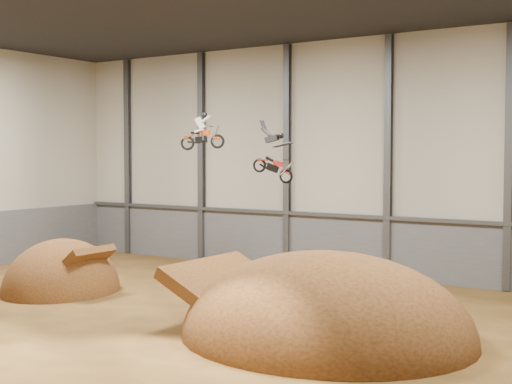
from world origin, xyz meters
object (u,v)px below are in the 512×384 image
(takeoff_ramp, at_px, (62,292))
(fmx_rider_b, at_px, (270,152))
(fmx_rider_a, at_px, (203,129))
(landing_ramp, at_px, (325,338))

(takeoff_ramp, distance_m, fmx_rider_b, 13.87)
(fmx_rider_a, bearing_deg, takeoff_ramp, -166.44)
(landing_ramp, xyz_separation_m, fmx_rider_b, (-4.20, 2.68, 7.28))
(landing_ramp, bearing_deg, fmx_rider_a, 151.87)
(fmx_rider_a, bearing_deg, landing_ramp, -52.15)
(landing_ramp, height_order, fmx_rider_a, fmx_rider_a)
(takeoff_ramp, distance_m, landing_ramp, 15.88)
(takeoff_ramp, relative_size, landing_ramp, 0.55)
(takeoff_ramp, bearing_deg, landing_ramp, -3.11)
(takeoff_ramp, height_order, fmx_rider_b, fmx_rider_b)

